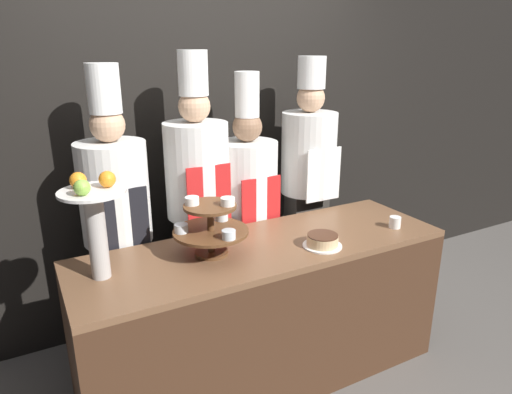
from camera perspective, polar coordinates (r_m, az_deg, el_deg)
wall_back at (r=3.19m, az=-7.13°, el=9.07°), size 10.00×0.06×2.80m
buffet_counter at (r=2.74m, az=1.03°, el=-14.23°), size 2.10×0.66×0.86m
tiered_stand at (r=2.38m, az=-5.70°, el=-3.53°), size 0.40×0.40×0.32m
fruit_pedestal at (r=2.20m, az=-19.54°, el=-2.14°), size 0.30×0.30×0.51m
cake_round at (r=2.53m, az=8.31°, el=-5.44°), size 0.22×0.22×0.07m
cup_white at (r=2.88m, az=16.98°, el=-3.03°), size 0.07×0.07×0.07m
chef_left at (r=2.76m, az=-17.01°, el=-2.27°), size 0.39×0.39×1.82m
chef_center_left at (r=2.87m, az=-7.24°, el=0.18°), size 0.39×0.39×1.89m
chef_center_right at (r=3.04m, az=-1.03°, el=-0.59°), size 0.39×0.39×1.76m
chef_right at (r=3.24m, az=6.51°, el=2.45°), size 0.38×0.38×1.85m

